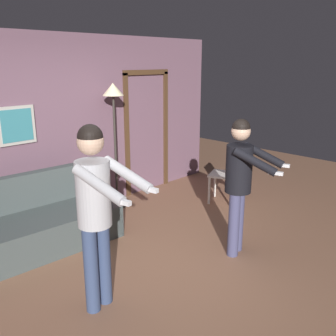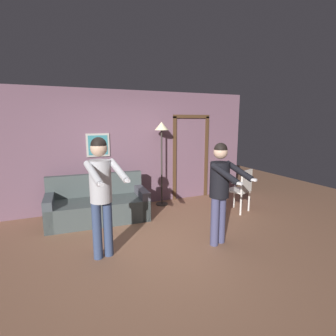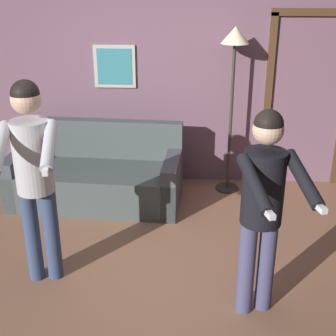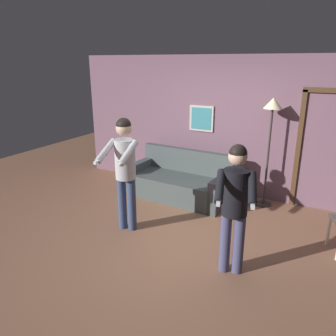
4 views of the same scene
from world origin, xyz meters
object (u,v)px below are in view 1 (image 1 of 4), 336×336
(person_standing_left, at_px, (96,202))
(dining_chair_distant, at_px, (229,171))
(torchiere_lamp, at_px, (114,107))
(person_standing_right, at_px, (240,176))
(couch, at_px, (38,226))

(person_standing_left, distance_m, dining_chair_distant, 3.17)
(person_standing_left, height_order, dining_chair_distant, person_standing_left)
(torchiere_lamp, bearing_deg, person_standing_left, -131.55)
(torchiere_lamp, distance_m, person_standing_left, 2.58)
(dining_chair_distant, bearing_deg, person_standing_right, -140.78)
(person_standing_left, relative_size, dining_chair_distant, 1.86)
(person_standing_right, bearing_deg, couch, 130.91)
(couch, xyz_separation_m, person_standing_right, (1.59, -1.83, 0.69))
(couch, bearing_deg, person_standing_right, -49.09)
(torchiere_lamp, bearing_deg, person_standing_right, -88.12)
(couch, xyz_separation_m, person_standing_left, (-0.16, -1.52, 0.77))
(couch, xyz_separation_m, dining_chair_distant, (2.88, -0.78, 0.25))
(dining_chair_distant, bearing_deg, person_standing_left, -166.32)
(person_standing_right, xyz_separation_m, dining_chair_distant, (1.29, 1.05, -0.44))
(couch, distance_m, person_standing_left, 1.71)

